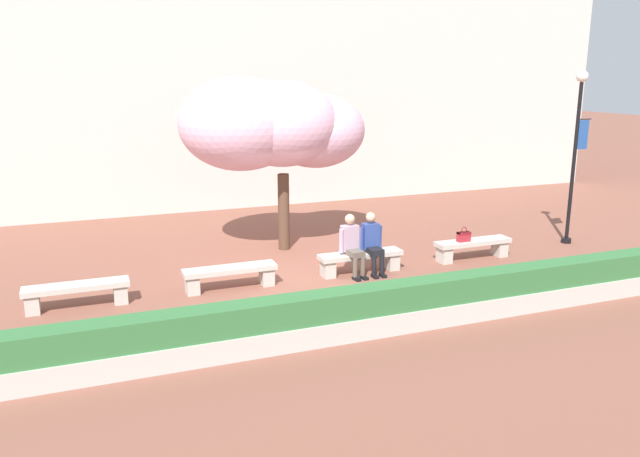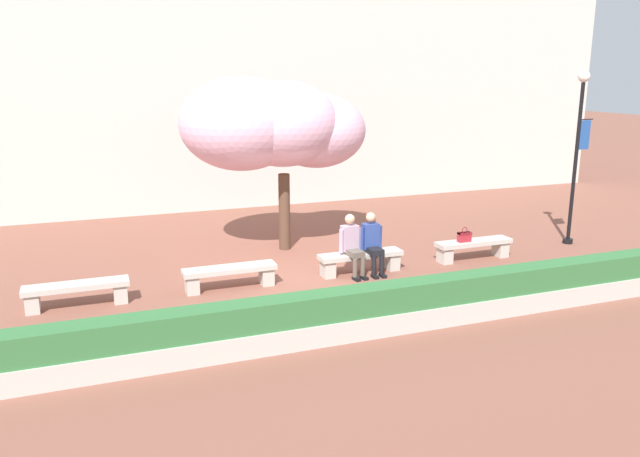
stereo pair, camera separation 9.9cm
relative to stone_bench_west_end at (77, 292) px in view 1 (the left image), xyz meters
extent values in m
plane|color=brown|center=(4.21, 0.00, -0.30)|extent=(100.00, 100.00, 0.00)
cube|color=beige|center=(4.21, 9.34, 3.48)|extent=(28.00, 4.00, 7.56)
cube|color=#BCB7AD|center=(0.00, 0.00, 0.10)|extent=(1.83, 0.42, 0.10)
cube|color=#BCB7AD|center=(-0.74, 0.00, -0.13)|extent=(0.24, 0.34, 0.35)
cube|color=#BCB7AD|center=(0.74, 0.00, -0.13)|extent=(0.24, 0.34, 0.35)
cube|color=#BCB7AD|center=(2.81, 0.00, 0.10)|extent=(1.83, 0.42, 0.10)
cube|color=#BCB7AD|center=(2.07, 0.00, -0.13)|extent=(0.24, 0.34, 0.35)
cube|color=#BCB7AD|center=(3.55, 0.00, -0.13)|extent=(0.24, 0.34, 0.35)
cube|color=#BCB7AD|center=(5.62, 0.00, 0.10)|extent=(1.83, 0.42, 0.10)
cube|color=#BCB7AD|center=(4.88, 0.00, -0.13)|extent=(0.24, 0.34, 0.35)
cube|color=#BCB7AD|center=(6.36, 0.00, -0.13)|extent=(0.24, 0.34, 0.35)
cube|color=#BCB7AD|center=(8.43, 0.00, 0.10)|extent=(1.83, 0.42, 0.10)
cube|color=#BCB7AD|center=(7.69, 0.00, -0.13)|extent=(0.24, 0.34, 0.35)
cube|color=#BCB7AD|center=(9.17, 0.00, -0.13)|extent=(0.24, 0.34, 0.35)
cube|color=black|center=(5.34, -0.43, -0.27)|extent=(0.12, 0.23, 0.06)
cylinder|color=brown|center=(5.33, -0.37, -0.06)|extent=(0.10, 0.10, 0.42)
cube|color=black|center=(5.52, -0.41, -0.27)|extent=(0.12, 0.23, 0.06)
cylinder|color=brown|center=(5.51, -0.35, -0.06)|extent=(0.10, 0.10, 0.42)
cube|color=brown|center=(5.40, -0.18, 0.21)|extent=(0.32, 0.43, 0.12)
cube|color=#B293A8|center=(5.38, 0.04, 0.48)|extent=(0.36, 0.25, 0.54)
sphere|color=tan|center=(5.38, 0.04, 0.88)|extent=(0.21, 0.21, 0.21)
cylinder|color=#B293A8|center=(5.17, 0.00, 0.44)|extent=(0.09, 0.09, 0.50)
cylinder|color=#B293A8|center=(5.59, 0.04, 0.44)|extent=(0.09, 0.09, 0.50)
cube|color=black|center=(5.76, -0.42, -0.27)|extent=(0.10, 0.22, 0.06)
cylinder|color=black|center=(5.76, -0.36, -0.06)|extent=(0.10, 0.10, 0.42)
cube|color=black|center=(5.94, -0.42, -0.27)|extent=(0.10, 0.22, 0.06)
cylinder|color=black|center=(5.94, -0.36, -0.06)|extent=(0.10, 0.10, 0.42)
cube|color=black|center=(5.85, -0.18, 0.21)|extent=(0.29, 0.40, 0.12)
cube|color=#2D4289|center=(5.86, 0.04, 0.48)|extent=(0.34, 0.23, 0.54)
sphere|color=tan|center=(5.86, 0.04, 0.88)|extent=(0.21, 0.21, 0.21)
cylinder|color=#2D4289|center=(5.65, 0.02, 0.44)|extent=(0.09, 0.09, 0.50)
cylinder|color=#2D4289|center=(6.07, 0.02, 0.44)|extent=(0.09, 0.09, 0.50)
cube|color=#A3232D|center=(8.15, -0.03, 0.26)|extent=(0.30, 0.14, 0.22)
cube|color=maroon|center=(8.15, -0.03, 0.35)|extent=(0.30, 0.15, 0.04)
torus|color=maroon|center=(8.15, -0.03, 0.42)|extent=(0.14, 0.02, 0.14)
cylinder|color=#513828|center=(4.69, 2.36, 0.61)|extent=(0.27, 0.27, 1.83)
ellipsoid|color=#EFB7D1|center=(4.69, 2.36, 2.69)|extent=(2.63, 2.40, 1.97)
ellipsoid|color=#EFB7D1|center=(3.76, 2.56, 2.70)|extent=(2.84, 2.68, 2.13)
ellipsoid|color=#EFB7D1|center=(5.61, 2.65, 2.48)|extent=(2.38, 2.31, 1.78)
cylinder|color=black|center=(11.45, 0.35, -0.24)|extent=(0.24, 0.24, 0.12)
cylinder|color=black|center=(11.45, 0.35, 1.65)|extent=(0.09, 0.09, 3.92)
sphere|color=white|center=(11.45, 0.35, 3.75)|extent=(0.28, 0.28, 0.28)
cylinder|color=black|center=(11.65, 0.35, 2.75)|extent=(0.40, 0.02, 0.02)
cube|color=#234C93|center=(11.65, 0.35, 2.38)|extent=(0.30, 0.02, 0.70)
cube|color=#BCB7AD|center=(4.21, -2.96, -0.12)|extent=(13.78, 0.50, 0.36)
cube|color=#336B38|center=(4.21, -2.96, 0.28)|extent=(13.68, 0.44, 0.44)
camera|label=1|loc=(0.25, -11.47, 3.81)|focal=35.00mm
camera|label=2|loc=(0.35, -11.51, 3.81)|focal=35.00mm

